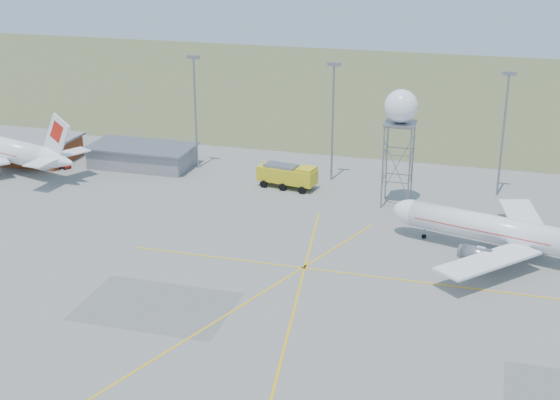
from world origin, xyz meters
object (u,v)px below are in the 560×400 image
(baggage_tug, at_px, (65,165))
(fire_truck, at_px, (289,177))
(airliner_main, at_px, (501,231))
(radar_tower, at_px, (399,141))

(baggage_tug, bearing_deg, fire_truck, 24.75)
(airliner_main, distance_m, baggage_tug, 78.95)
(airliner_main, xyz_separation_m, fire_truck, (-34.94, 18.49, -1.53))
(airliner_main, distance_m, fire_truck, 39.56)
(radar_tower, relative_size, fire_truck, 1.78)
(radar_tower, xyz_separation_m, baggage_tug, (-60.62, 2.00, -9.90))
(airliner_main, bearing_deg, fire_truck, -12.72)
(radar_tower, height_order, fire_truck, radar_tower)
(fire_truck, distance_m, baggage_tug, 42.04)
(airliner_main, height_order, baggage_tug, airliner_main)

